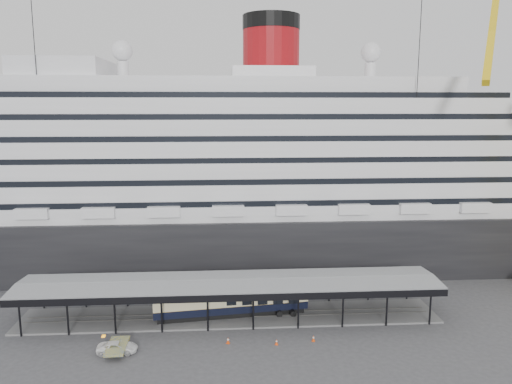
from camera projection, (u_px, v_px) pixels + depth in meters
ground at (231, 333)px, 62.68m from camera, size 200.00×200.00×0.00m
cruise_ship at (227, 161)px, 91.04m from camera, size 130.00×30.00×43.90m
platform_canopy at (230, 300)px, 67.20m from camera, size 56.00×9.18×5.30m
port_truck at (117, 347)px, 57.67m from camera, size 4.62×2.17×1.28m
pullman_carriage at (231, 299)px, 67.19m from camera, size 20.91×5.24×20.36m
traffic_cone_left at (228, 340)px, 59.95m from camera, size 0.56×0.56×0.82m
traffic_cone_mid at (277, 342)px, 59.64m from camera, size 0.49×0.49×0.72m
traffic_cone_right at (313, 338)px, 60.51m from camera, size 0.51×0.51×0.77m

